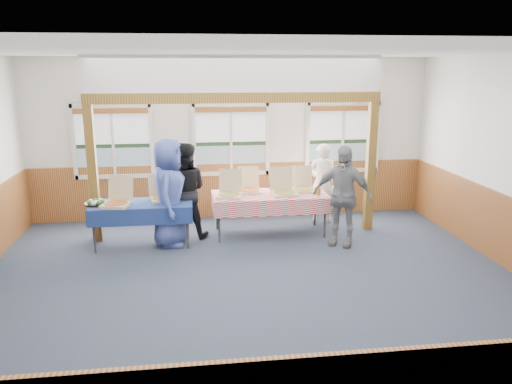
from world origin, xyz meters
TOP-DOWN VIEW (x-y plane):
  - floor at (0.00, 0.00)m, footprint 8.00×8.00m
  - ceiling at (0.00, 0.00)m, footprint 8.00×8.00m
  - wall_back at (0.00, 3.50)m, footprint 8.00×0.00m
  - wall_front at (0.00, -3.50)m, footprint 8.00×0.00m
  - wainscot_back at (0.00, 3.48)m, footprint 7.98×0.05m
  - window_left at (-2.30, 3.46)m, footprint 1.56×0.10m
  - window_mid at (0.00, 3.46)m, footprint 1.56×0.10m
  - window_right at (2.30, 3.46)m, footprint 1.56×0.10m
  - post_left at (-2.50, 2.30)m, footprint 0.15×0.15m
  - post_right at (2.50, 2.30)m, footprint 0.15×0.15m
  - cross_beam at (0.00, 2.30)m, footprint 5.15×0.18m
  - table_left at (-1.66, 1.93)m, footprint 1.79×0.97m
  - table_right at (0.60, 2.26)m, footprint 2.26×1.61m
  - pizza_box_a at (-2.05, 1.82)m, footprint 0.53×0.60m
  - pizza_box_b at (-1.32, 2.09)m, footprint 0.49×0.56m
  - pizza_box_c at (-0.14, 2.16)m, footprint 0.50×0.58m
  - pizza_box_d at (0.25, 2.45)m, footprint 0.41×0.49m
  - pizza_box_e at (0.85, 2.19)m, footprint 0.48×0.56m
  - pizza_box_f at (1.25, 2.40)m, footprint 0.42×0.51m
  - veggie_tray at (-2.41, 1.93)m, footprint 0.38×0.38m
  - drink_glass at (1.45, 2.01)m, footprint 0.07×0.07m
  - woman_white at (1.73, 2.84)m, footprint 0.64×0.49m
  - woman_black at (-0.94, 2.28)m, footprint 0.90×0.74m
  - man_blue at (-1.19, 1.90)m, footprint 0.70×0.97m
  - person_grey at (1.74, 1.53)m, footprint 1.09×0.89m

SIDE VIEW (x-z plane):
  - floor at x=0.00m, z-range 0.00..0.00m
  - wainscot_back at x=0.00m, z-range 0.00..1.10m
  - table_left at x=-1.66m, z-range 0.32..1.08m
  - table_right at x=0.60m, z-range 0.33..1.09m
  - veggie_tray at x=-2.41m, z-range 0.74..0.83m
  - woman_white at x=1.73m, z-range 0.00..1.58m
  - pizza_box_b at x=-1.32m, z-range 0.61..1.04m
  - pizza_box_f at x=1.25m, z-range 0.61..1.04m
  - pizza_box_d at x=0.25m, z-range 0.60..1.04m
  - pizza_box_c at x=-0.14m, z-range 0.60..1.05m
  - pizza_box_a at x=-2.05m, z-range 0.59..1.06m
  - pizza_box_e at x=0.85m, z-range 0.59..1.06m
  - drink_glass at x=1.45m, z-range 0.76..0.91m
  - woman_black at x=-0.94m, z-range 0.00..1.72m
  - person_grey at x=1.74m, z-range 0.00..1.74m
  - man_blue at x=-1.19m, z-range 0.00..1.86m
  - post_left at x=-2.50m, z-range 0.00..2.40m
  - post_right at x=2.50m, z-range 0.00..2.40m
  - wall_back at x=0.00m, z-range -2.40..5.60m
  - wall_front at x=0.00m, z-range -2.40..5.60m
  - window_left at x=-2.30m, z-range 0.95..2.41m
  - window_mid at x=0.00m, z-range 0.95..2.41m
  - window_right at x=2.30m, z-range 0.95..2.41m
  - cross_beam at x=0.00m, z-range 2.40..2.58m
  - ceiling at x=0.00m, z-range 3.20..3.20m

